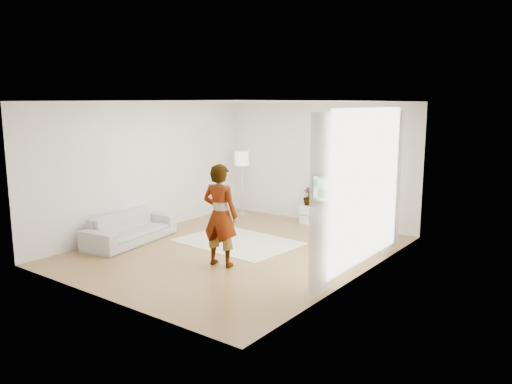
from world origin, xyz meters
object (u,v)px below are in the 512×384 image
Objects in this scene: player at (220,215)px; sofa at (130,228)px; rug at (237,242)px; floor_lamp at (242,161)px; media_console at (332,217)px; television at (333,191)px.

player is 2.49m from sofa.
rug is 1.45× the size of floor_lamp.
media_console is 4.46m from sofa.
media_console is 0.62m from television.
rug is at bearing -62.50° from sofa.
floor_lamp reaches higher than sofa.
television is 0.53× the size of sofa.
sofa reaches higher than media_console.
sofa is at bearing -142.99° from rug.
media_console is 1.37× the size of television.
floor_lamp is at bearing -13.01° from sofa.
television is 0.68× the size of floor_lamp.
media_console is at bearing 5.66° from floor_lamp.
player reaches higher than television.
floor_lamp is at bearing 126.16° from rug.
television is at bearing 68.83° from rug.
rug is 1.31× the size of player.
television is 0.47× the size of rug.
floor_lamp is (-2.42, -0.24, 1.14)m from media_console.
sofa is (-2.62, -3.63, -0.53)m from television.
floor_lamp is (-1.51, 2.07, 1.34)m from rug.
television reaches higher than rug.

